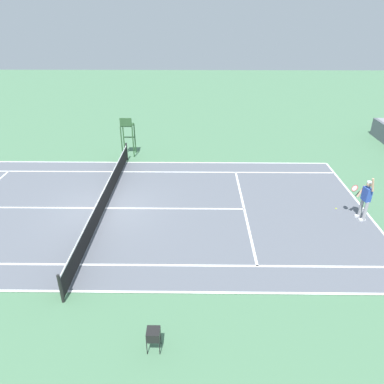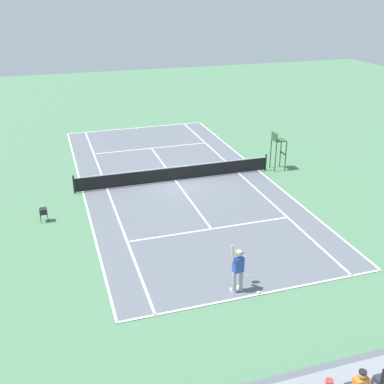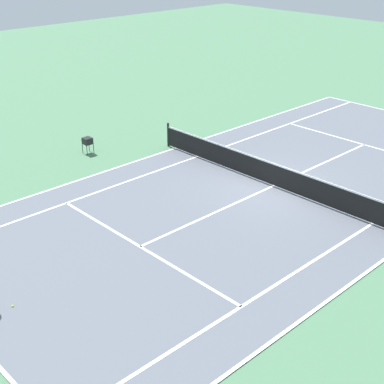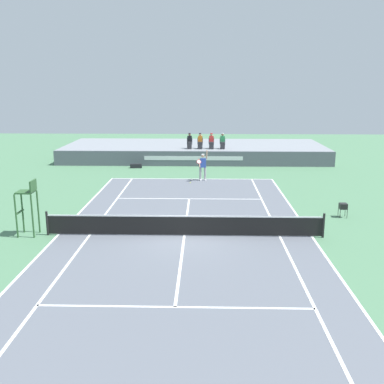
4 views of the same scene
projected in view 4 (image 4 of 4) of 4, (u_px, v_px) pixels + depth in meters
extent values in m
plane|color=#4C7A56|center=(184.00, 236.00, 19.58)|extent=(80.00, 80.00, 0.00)
cube|color=slate|center=(184.00, 236.00, 19.58)|extent=(10.98, 23.78, 0.02)
cube|color=white|center=(192.00, 179.00, 31.13)|extent=(10.98, 0.10, 0.01)
cube|color=white|center=(58.00, 235.00, 19.72)|extent=(0.10, 23.78, 0.01)
cube|color=white|center=(312.00, 237.00, 19.44)|extent=(0.10, 23.78, 0.01)
cube|color=white|center=(90.00, 235.00, 19.68)|extent=(0.10, 23.78, 0.01)
cube|color=white|center=(280.00, 237.00, 19.47)|extent=(0.10, 23.78, 0.01)
cube|color=white|center=(189.00, 199.00, 25.80)|extent=(8.22, 0.10, 0.01)
cube|color=white|center=(175.00, 307.00, 13.36)|extent=(8.22, 0.10, 0.01)
cube|color=white|center=(184.00, 236.00, 19.58)|extent=(0.10, 12.80, 0.01)
cube|color=white|center=(192.00, 179.00, 31.03)|extent=(0.10, 0.20, 0.01)
cylinder|color=black|center=(47.00, 223.00, 19.61)|extent=(0.10, 0.10, 1.07)
cylinder|color=black|center=(323.00, 226.00, 19.30)|extent=(0.10, 0.10, 1.07)
cube|color=black|center=(184.00, 226.00, 19.47)|extent=(11.78, 0.02, 0.84)
cube|color=white|center=(184.00, 216.00, 19.37)|extent=(11.78, 0.03, 0.06)
cube|color=#565B66|center=(193.00, 159.00, 35.88)|extent=(22.25, 0.24, 1.19)
cube|color=silver|center=(193.00, 158.00, 35.75)|extent=(7.79, 0.01, 0.32)
cube|color=gray|center=(195.00, 151.00, 39.93)|extent=(22.25, 8.10, 1.19)
cube|color=#474C56|center=(190.00, 144.00, 37.06)|extent=(0.44, 0.44, 0.06)
cube|color=#474C56|center=(190.00, 140.00, 37.19)|extent=(0.44, 0.06, 0.44)
cylinder|color=#4C4C51|center=(192.00, 147.00, 36.96)|extent=(0.04, 0.04, 0.38)
cylinder|color=#4C4C51|center=(187.00, 147.00, 36.97)|extent=(0.04, 0.04, 0.38)
cube|color=#2D2D33|center=(190.00, 143.00, 36.94)|extent=(0.34, 0.44, 0.16)
cube|color=#2D2D33|center=(189.00, 146.00, 36.81)|extent=(0.30, 0.14, 0.44)
cube|color=black|center=(190.00, 139.00, 37.03)|extent=(0.36, 0.22, 0.52)
sphere|color=brown|center=(190.00, 134.00, 36.94)|extent=(0.20, 0.20, 0.20)
cylinder|color=black|center=(190.00, 133.00, 36.92)|extent=(0.19, 0.19, 0.05)
cube|color=#474C56|center=(200.00, 144.00, 37.04)|extent=(0.44, 0.44, 0.06)
cube|color=#474C56|center=(200.00, 140.00, 37.17)|extent=(0.44, 0.06, 0.44)
cylinder|color=#4C4C51|center=(202.00, 147.00, 36.94)|extent=(0.04, 0.04, 0.38)
cylinder|color=#4C4C51|center=(198.00, 147.00, 36.95)|extent=(0.04, 0.04, 0.38)
cube|color=#2D2D33|center=(200.00, 143.00, 36.92)|extent=(0.34, 0.44, 0.16)
cube|color=#2D2D33|center=(200.00, 146.00, 36.79)|extent=(0.30, 0.14, 0.44)
cube|color=orange|center=(200.00, 139.00, 37.01)|extent=(0.36, 0.22, 0.52)
sphere|color=#A37556|center=(200.00, 135.00, 36.92)|extent=(0.20, 0.20, 0.20)
cylinder|color=black|center=(200.00, 133.00, 36.90)|extent=(0.19, 0.19, 0.05)
cube|color=#474C56|center=(211.00, 144.00, 37.01)|extent=(0.44, 0.44, 0.06)
cube|color=#474C56|center=(211.00, 140.00, 37.15)|extent=(0.44, 0.06, 0.44)
cylinder|color=#4C4C51|center=(213.00, 147.00, 36.91)|extent=(0.04, 0.04, 0.38)
cylinder|color=#4C4C51|center=(209.00, 147.00, 36.92)|extent=(0.04, 0.04, 0.38)
cube|color=#2D2D33|center=(211.00, 143.00, 36.90)|extent=(0.34, 0.44, 0.16)
cube|color=#2D2D33|center=(211.00, 147.00, 36.77)|extent=(0.30, 0.14, 0.44)
cube|color=red|center=(211.00, 139.00, 36.98)|extent=(0.36, 0.22, 0.52)
sphere|color=#A37556|center=(211.00, 135.00, 36.90)|extent=(0.20, 0.20, 0.20)
cylinder|color=red|center=(211.00, 133.00, 36.88)|extent=(0.19, 0.19, 0.05)
cube|color=#474C56|center=(222.00, 144.00, 36.99)|extent=(0.44, 0.44, 0.06)
cube|color=#474C56|center=(222.00, 140.00, 37.13)|extent=(0.44, 0.06, 0.44)
cylinder|color=#4C4C51|center=(225.00, 147.00, 36.89)|extent=(0.04, 0.04, 0.38)
cylinder|color=#4C4C51|center=(220.00, 147.00, 36.90)|extent=(0.04, 0.04, 0.38)
cube|color=#2D2D33|center=(223.00, 143.00, 36.87)|extent=(0.34, 0.44, 0.16)
cube|color=#2D2D33|center=(223.00, 147.00, 36.74)|extent=(0.30, 0.14, 0.44)
cube|color=#2D8C51|center=(223.00, 139.00, 36.96)|extent=(0.36, 0.22, 0.52)
sphere|color=brown|center=(223.00, 135.00, 36.87)|extent=(0.20, 0.20, 0.20)
cylinder|color=white|center=(223.00, 133.00, 36.85)|extent=(0.19, 0.19, 0.05)
cylinder|color=#9E9EA3|center=(205.00, 174.00, 30.60)|extent=(0.15, 0.15, 0.92)
cylinder|color=#9E9EA3|center=(200.00, 174.00, 30.55)|extent=(0.15, 0.15, 0.92)
cube|color=white|center=(205.00, 180.00, 30.63)|extent=(0.17, 0.30, 0.10)
cube|color=white|center=(201.00, 180.00, 30.59)|extent=(0.17, 0.30, 0.10)
cube|color=#2D4CA8|center=(203.00, 163.00, 30.39)|extent=(0.44, 0.31, 0.60)
sphere|color=tan|center=(203.00, 156.00, 30.28)|extent=(0.22, 0.22, 0.22)
cylinder|color=white|center=(203.00, 155.00, 30.26)|extent=(0.21, 0.21, 0.06)
cylinder|color=tan|center=(207.00, 155.00, 30.27)|extent=(0.13, 0.23, 0.61)
cylinder|color=tan|center=(199.00, 163.00, 30.25)|extent=(0.15, 0.34, 0.56)
cylinder|color=black|center=(199.00, 165.00, 30.16)|extent=(0.07, 0.19, 0.25)
torus|color=red|center=(199.00, 162.00, 29.93)|extent=(0.33, 0.25, 0.26)
cylinder|color=silver|center=(199.00, 162.00, 29.93)|extent=(0.29, 0.21, 0.22)
sphere|color=#D1E533|center=(190.00, 183.00, 29.90)|extent=(0.07, 0.07, 0.07)
cylinder|color=#2D562D|center=(16.00, 216.00, 19.20)|extent=(0.07, 0.07, 1.90)
cylinder|color=#2D562D|center=(23.00, 212.00, 19.88)|extent=(0.07, 0.07, 1.90)
cylinder|color=#2D562D|center=(32.00, 216.00, 19.18)|extent=(0.07, 0.07, 1.90)
cylinder|color=#2D562D|center=(38.00, 212.00, 19.86)|extent=(0.07, 0.07, 1.90)
cube|color=#2D562D|center=(25.00, 192.00, 19.30)|extent=(0.70, 0.70, 0.06)
cube|color=#2D562D|center=(33.00, 186.00, 19.23)|extent=(0.06, 0.70, 0.48)
cube|color=#2D562D|center=(20.00, 212.00, 19.52)|extent=(0.10, 0.70, 0.04)
cube|color=black|center=(136.00, 166.00, 35.17)|extent=(0.87, 0.40, 0.32)
cylinder|color=black|center=(131.00, 166.00, 35.14)|extent=(0.09, 0.32, 0.32)
cylinder|color=black|center=(141.00, 166.00, 35.21)|extent=(0.09, 0.32, 0.32)
cube|color=black|center=(343.00, 206.00, 22.23)|extent=(0.36, 0.36, 0.28)
cylinder|color=black|center=(340.00, 214.00, 22.15)|extent=(0.02, 0.02, 0.42)
cylinder|color=black|center=(347.00, 214.00, 22.15)|extent=(0.02, 0.02, 0.42)
cylinder|color=black|center=(338.00, 212.00, 22.49)|extent=(0.02, 0.02, 0.42)
cylinder|color=black|center=(345.00, 212.00, 22.48)|extent=(0.02, 0.02, 0.42)
ellipsoid|color=#D1E533|center=(343.00, 205.00, 22.21)|extent=(0.30, 0.30, 0.12)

